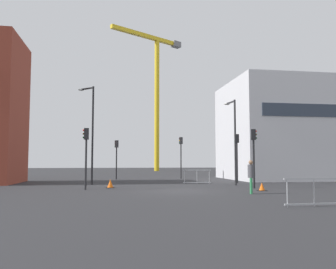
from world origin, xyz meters
TOP-DOWN VIEW (x-y plane):
  - ground at (0.00, 0.00)m, footprint 160.00×160.00m
  - office_block at (14.30, 12.46)m, footprint 13.91×10.02m
  - construction_crane at (3.95, 44.31)m, footprint 13.80×8.93m
  - streetlamp_tall at (-5.49, 6.52)m, footprint 1.26×1.04m
  - streetlamp_short at (4.98, 4.66)m, footprint 0.46×1.48m
  - traffic_light_verge at (-3.50, 14.30)m, footprint 0.39×0.35m
  - traffic_light_crosswalk at (-5.48, 1.72)m, footprint 0.37×0.25m
  - traffic_light_far at (2.92, 14.67)m, footprint 0.39×0.33m
  - traffic_light_median at (5.94, 6.73)m, footprint 0.38×0.28m
  - traffic_light_island at (5.16, 1.41)m, footprint 0.39×0.31m
  - pedestrian_walking at (3.42, -2.35)m, footprint 0.34×0.34m
  - safety_barrier_right_run at (3.72, -7.84)m, footprint 2.48×0.18m
  - safety_barrier_front at (2.58, 6.44)m, footprint 2.12×0.36m
  - traffic_cone_by_barrier at (4.79, -0.58)m, footprint 0.47×0.47m
  - traffic_cone_on_verge at (-4.00, 3.10)m, footprint 0.54×0.54m

SIDE VIEW (x-z plane):
  - ground at x=0.00m, z-range 0.00..0.00m
  - traffic_cone_by_barrier at x=4.79m, z-range -0.02..0.46m
  - traffic_cone_on_verge at x=-4.00m, z-range -0.02..0.52m
  - safety_barrier_front at x=2.58m, z-range 0.02..1.10m
  - safety_barrier_right_run at x=3.72m, z-range 0.02..1.10m
  - pedestrian_walking at x=3.42m, z-range 0.15..1.93m
  - traffic_light_crosswalk at x=-5.48m, z-range 0.66..4.41m
  - traffic_light_verge at x=-3.50m, z-range 0.66..4.43m
  - traffic_light_island at x=5.16m, z-range 0.66..4.47m
  - traffic_light_median at x=5.94m, z-range 0.67..4.57m
  - traffic_light_far at x=2.92m, z-range 0.70..4.87m
  - streetlamp_short at x=4.98m, z-range 0.59..6.86m
  - streetlamp_tall at x=-5.49m, z-range 0.61..7.95m
  - office_block at x=14.30m, z-range 0.00..9.47m
  - construction_crane at x=3.95m, z-range 3.64..28.90m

